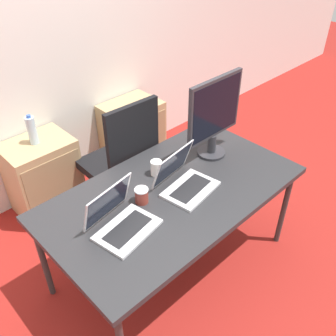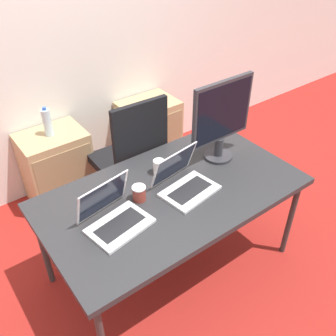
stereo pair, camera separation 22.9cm
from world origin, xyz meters
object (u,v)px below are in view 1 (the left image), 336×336
Objects in this scene: water_bottle at (32,130)px; laptop_right at (184,181)px; laptop_left at (121,220)px; coffee_cup_brown at (142,196)px; cabinet_right at (133,135)px; coffee_cup_white at (156,168)px; cabinet_left at (44,176)px; office_chair at (121,173)px; monitor at (214,115)px.

laptop_right reaches higher than water_bottle.
laptop_left is 0.24m from coffee_cup_brown.
coffee_cup_white reaches higher than cabinet_right.
cabinet_left is 1.75× the size of laptop_right.
laptop_right reaches higher than cabinet_right.
cabinet_right is at bearing 65.40° from laptop_right.
office_chair reaches higher than laptop_right.
cabinet_right is at bearing 0.00° from cabinet_left.
monitor reaches higher than coffee_cup_white.
laptop_right reaches higher than coffee_cup_brown.
monitor reaches higher than water_bottle.
cabinet_left is at bearing 107.85° from laptop_right.
coffee_cup_white is (0.36, -1.01, -0.00)m from water_bottle.
cabinet_right is at bearing 82.15° from monitor.
office_chair is at bearing 53.26° from laptop_left.
water_bottle is 2.49× the size of coffee_cup_brown.
office_chair is 0.81m from coffee_cup_brown.
water_bottle is (-0.96, 0.00, 0.44)m from cabinet_right.
cabinet_left is (-0.43, 0.50, -0.08)m from office_chair.
coffee_cup_brown is at bearing 20.25° from laptop_left.
laptop_left reaches higher than coffee_cup_brown.
water_bottle is at bearing 84.82° from laptop_left.
water_bottle is 1.29m from laptop_right.
cabinet_right is (0.53, 0.50, -0.08)m from office_chair.
cabinet_left is 0.96m from cabinet_right.
office_chair is at bearing 63.48° from coffee_cup_brown.
cabinet_right is 1.49m from coffee_cup_brown.
laptop_right is (0.40, -1.23, -0.00)m from water_bottle.
cabinet_right is 1.75× the size of laptop_right.
cabinet_right is 1.31m from monitor.
cabinet_left is 6.70× the size of coffee_cup_brown.
water_bottle is 0.65× the size of laptop_right.
office_chair is at bearing 81.81° from coffee_cup_white.
cabinet_left is at bearing 109.72° from coffee_cup_white.
laptop_left is 0.96m from monitor.
laptop_left is at bearing -126.74° from office_chair.
monitor reaches higher than coffee_cup_brown.
coffee_cup_brown is (-0.25, -0.14, -0.00)m from coffee_cup_white.
laptop_right is at bearing 0.10° from laptop_left.
office_chair is at bearing -49.26° from water_bottle.
laptop_right is 0.65× the size of monitor.
laptop_left is at bearing -95.19° from cabinet_left.
coffee_cup_white is (-0.07, -0.50, 0.36)m from office_chair.
coffee_cup_white is at bearing -98.19° from office_chair.
laptop_right is 3.82× the size of coffee_cup_brown.
office_chair reaches higher than laptop_left.
monitor is at bearing 3.98° from coffee_cup_brown.
cabinet_left is 1.14× the size of monitor.
coffee_cup_white is 1.05× the size of coffee_cup_brown.
laptop_left is 0.51m from laptop_right.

